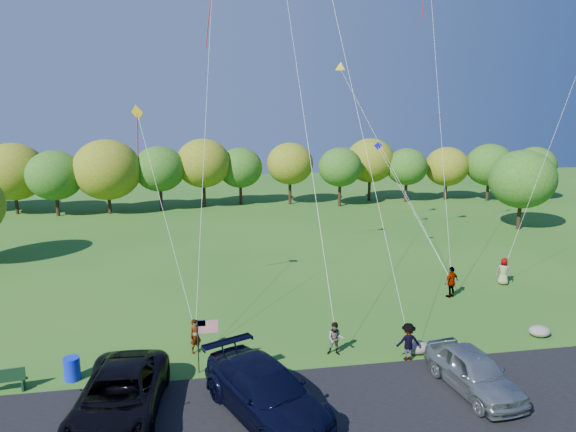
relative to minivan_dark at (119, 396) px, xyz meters
name	(u,v)px	position (x,y,z in m)	size (l,w,h in m)	color
ground	(329,357)	(8.56, 3.36, -0.93)	(140.00, 140.00, 0.00)	#25611B
asphalt_lane	(355,406)	(8.56, -0.64, -0.90)	(44.00, 6.00, 0.06)	black
treeline	(233,168)	(6.73, 39.35, 3.82)	(74.81, 27.79, 8.20)	#352413
minivan_dark	(119,396)	(0.00, 0.00, 0.00)	(2.88, 6.24, 1.73)	black
minivan_navy	(266,392)	(5.18, -0.68, 0.05)	(2.57, 6.32, 1.83)	black
minivan_silver	(474,371)	(13.45, -0.42, -0.05)	(1.93, 4.79, 1.63)	#91989A
flyer_a	(196,336)	(2.66, 4.88, -0.12)	(0.59, 0.38, 1.61)	#4C4C59
flyer_b	(335,339)	(8.92, 3.60, -0.16)	(0.75, 0.58, 1.53)	#4C4C59
flyer_c	(408,342)	(11.97, 2.56, -0.07)	(1.11, 0.64, 1.71)	#4C4C59
flyer_d	(451,282)	(17.65, 9.59, 0.02)	(1.11, 0.46, 1.89)	#4C4C59
flyer_e	(504,271)	(22.04, 11.16, -0.05)	(0.85, 0.56, 1.75)	#4C4C59
park_bench	(1,380)	(-4.87, 2.70, -0.39)	(1.81, 0.55, 1.00)	#13341A
trash_barrel	(72,369)	(-2.36, 3.27, -0.44)	(0.65, 0.65, 0.97)	#0E25D6
flag_assembly	(204,333)	(3.04, 2.97, 0.85)	(0.88, 0.57, 2.38)	black
boulder_near	(417,347)	(12.66, 3.07, -0.64)	(1.15, 0.90, 0.57)	gray
boulder_far	(540,331)	(19.35, 3.74, -0.65)	(1.05, 0.87, 0.55)	gray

